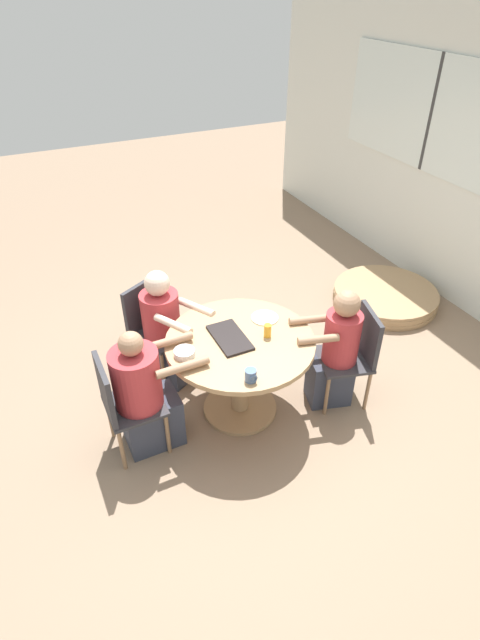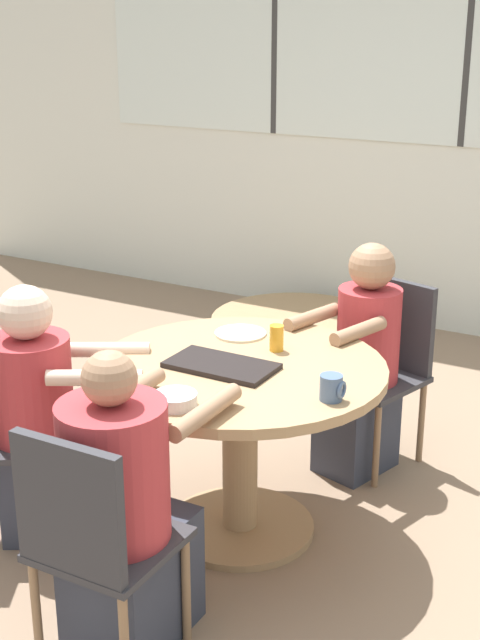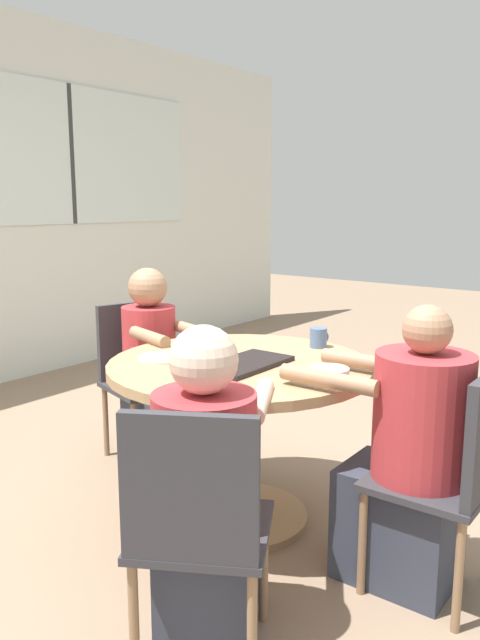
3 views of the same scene
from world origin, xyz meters
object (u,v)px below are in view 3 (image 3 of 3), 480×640
Objects in this scene: chair_for_woman_green_shirt at (138,367)px; person_woman_green_shirt at (153,376)px; chair_for_man_blue_shirt at (458,466)px; chair_for_man_teal_shirt at (196,519)px; person_man_teal_shirt at (207,503)px; bowl_white_shallow at (329,374)px; coffee_mug at (319,338)px; person_man_blue_shirt at (409,464)px; juice_glass at (211,341)px.

person_woman_green_shirt is at bearing 90.00° from chair_for_woman_green_shirt.
chair_for_man_teal_shirt is (-0.82, 0.47, 0.00)m from chair_for_man_blue_shirt.
person_man_teal_shirt is at bearing 70.10° from chair_for_woman_green_shirt.
person_man_teal_shirt is 6.86× the size of bowl_white_shallow.
person_man_teal_shirt is (-0.91, -1.28, -0.04)m from chair_for_woman_green_shirt.
chair_for_man_blue_shirt is at bearing -117.78° from coffee_mug.
bowl_white_shallow is (-0.26, -1.34, 0.25)m from chair_for_woman_green_shirt.
chair_for_woman_green_shirt is at bearing 81.03° from person_man_blue_shirt.
chair_for_man_teal_shirt is 8.04× the size of juice_glass.
chair_for_woman_green_shirt is 5.58× the size of bowl_white_shallow.
person_man_blue_shirt is at bearing -92.43° from juice_glass.
person_woman_green_shirt is 11.56× the size of coffee_mug.
person_man_teal_shirt is at bearing -166.95° from coffee_mug.
chair_for_woman_green_shirt is 0.17m from person_woman_green_shirt.
chair_for_man_blue_shirt is at bearing 30.37° from chair_for_man_teal_shirt.
bowl_white_shallow is at bearing 91.26° from chair_for_man_blue_shirt.
chair_for_man_blue_shirt is 0.87m from person_man_teal_shirt.
chair_for_woman_green_shirt reaches higher than bowl_white_shallow.
person_man_blue_shirt is (-0.20, -1.50, -0.02)m from person_woman_green_shirt.
juice_glass is at bearing 85.00° from bowl_white_shallow.
chair_for_woman_green_shirt is 9.24× the size of coffee_mug.
bowl_white_shallow is at bearing 55.43° from person_man_teal_shirt.
chair_for_man_teal_shirt is at bearing 159.43° from person_man_blue_shirt.
bowl_white_shallow is (-0.01, 0.33, 0.28)m from person_man_blue_shirt.
coffee_mug is at bearing -40.54° from juice_glass.
person_man_teal_shirt reaches higher than juice_glass.
coffee_mug is at bearing 34.88° from bowl_white_shallow.
person_man_blue_shirt is at bearing 30.53° from person_man_teal_shirt.
chair_for_man_blue_shirt is at bearing 98.93° from person_woman_green_shirt.
coffee_mug is at bearing 75.30° from chair_for_man_teal_shirt.
juice_glass is at bearing 87.36° from chair_for_man_blue_shirt.
bowl_white_shallow is (-0.06, -0.64, -0.03)m from juice_glass.
chair_for_man_blue_shirt is 0.18m from person_man_blue_shirt.
chair_for_man_teal_shirt is 1.32m from coffee_mug.
chair_for_man_teal_shirt is 0.81× the size of person_man_teal_shirt.
chair_for_woman_green_shirt is 1.00× the size of chair_for_man_blue_shirt.
person_man_blue_shirt is 0.43m from bowl_white_shallow.
person_man_teal_shirt reaches higher than chair_for_man_blue_shirt.
chair_for_woman_green_shirt is 0.81× the size of person_man_blue_shirt.
chair_for_woman_green_shirt and chair_for_man_blue_shirt have the same top height.
juice_glass is (0.04, 1.14, 0.28)m from chair_for_man_blue_shirt.
bowl_white_shallow is at bearing 94.70° from chair_for_woman_green_shirt.
coffee_mug is 0.87× the size of juice_glass.
person_woman_green_shirt is 10.06× the size of juice_glass.
chair_for_man_blue_shirt is 5.58× the size of bowl_white_shallow.
person_woman_green_shirt is 1.52m from person_man_blue_shirt.
bowl_white_shallow is (0.66, -0.05, 0.28)m from person_man_teal_shirt.
juice_glass is at bearing 97.99° from chair_for_man_teal_shirt.
juice_glass is at bearing 99.45° from person_man_teal_shirt.
person_woman_green_shirt is 0.94m from coffee_mug.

